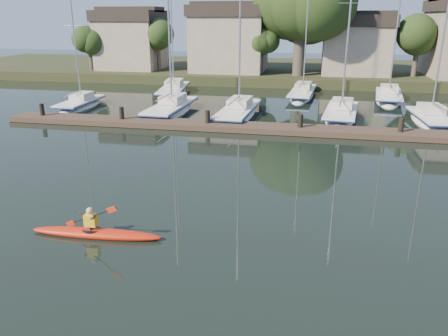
% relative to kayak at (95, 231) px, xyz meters
% --- Properties ---
extents(ground, '(160.00, 160.00, 0.00)m').
position_rel_kayak_xyz_m(ground, '(3.20, 1.33, -0.18)').
color(ground, black).
rests_on(ground, ground).
extents(kayak, '(4.56, 0.87, 1.45)m').
position_rel_kayak_xyz_m(kayak, '(0.00, 0.00, 0.00)').
color(kayak, '#B6230E').
rests_on(kayak, ground).
extents(dock, '(34.00, 2.00, 1.80)m').
position_rel_kayak_xyz_m(dock, '(3.20, 15.33, 0.03)').
color(dock, '#433026').
rests_on(dock, ground).
extents(sailboat_0, '(2.17, 7.05, 11.10)m').
position_rel_kayak_xyz_m(sailboat_0, '(-11.63, 20.32, -0.36)').
color(sailboat_0, silver).
rests_on(sailboat_0, ground).
extents(sailboat_1, '(2.43, 9.20, 14.98)m').
position_rel_kayak_xyz_m(sailboat_1, '(-3.70, 19.62, -0.38)').
color(sailboat_1, silver).
rests_on(sailboat_1, ground).
extents(sailboat_2, '(2.65, 9.59, 15.73)m').
position_rel_kayak_xyz_m(sailboat_2, '(1.56, 19.41, -0.37)').
color(sailboat_2, silver).
rests_on(sailboat_2, ground).
extents(sailboat_3, '(3.17, 8.65, 13.63)m').
position_rel_kayak_xyz_m(sailboat_3, '(8.97, 20.33, -0.38)').
color(sailboat_3, silver).
rests_on(sailboat_3, ground).
extents(sailboat_4, '(2.58, 7.34, 12.28)m').
position_rel_kayak_xyz_m(sailboat_4, '(14.99, 19.74, -0.37)').
color(sailboat_4, silver).
rests_on(sailboat_4, ground).
extents(sailboat_5, '(3.58, 9.73, 15.75)m').
position_rel_kayak_xyz_m(sailboat_5, '(-6.20, 28.15, -0.37)').
color(sailboat_5, silver).
rests_on(sailboat_5, ground).
extents(sailboat_6, '(2.75, 9.83, 15.44)m').
position_rel_kayak_xyz_m(sailboat_6, '(5.95, 29.15, -0.36)').
color(sailboat_6, silver).
rests_on(sailboat_6, ground).
extents(sailboat_7, '(3.24, 8.64, 13.59)m').
position_rel_kayak_xyz_m(sailboat_7, '(13.44, 28.41, -0.38)').
color(sailboat_7, silver).
rests_on(sailboat_7, ground).
extents(shore, '(90.00, 25.25, 12.75)m').
position_rel_kayak_xyz_m(shore, '(4.82, 41.62, 3.05)').
color(shore, '#233018').
rests_on(shore, ground).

